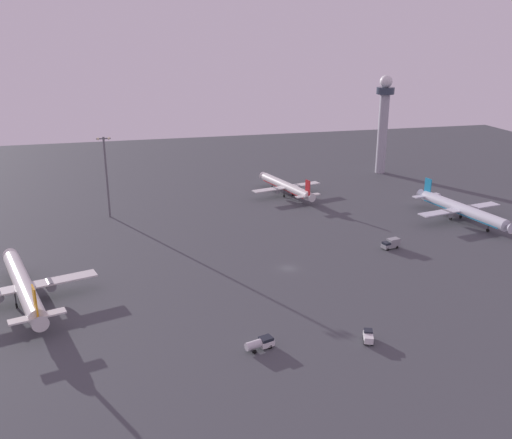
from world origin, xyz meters
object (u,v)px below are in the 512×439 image
(airplane_near_gate, at_px, (286,186))
(maintenance_van, at_px, (368,336))
(control_tower, at_px, (384,118))
(apron_light_east, at_px, (106,172))
(airplane_taxiway_distant, at_px, (461,209))
(airplane_mid_apron, at_px, (24,286))
(fuel_truck, at_px, (260,343))
(catering_truck, at_px, (391,244))

(airplane_near_gate, bearing_deg, maintenance_van, -112.23)
(control_tower, xyz_separation_m, apron_light_east, (-123.14, -37.76, -9.17))
(apron_light_east, bearing_deg, airplane_taxiway_distant, -15.98)
(airplane_taxiway_distant, xyz_separation_m, airplane_near_gate, (-50.07, 45.35, -0.48))
(airplane_mid_apron, relative_size, apron_light_east, 1.53)
(airplane_near_gate, bearing_deg, fuel_truck, -123.86)
(airplane_taxiway_distant, xyz_separation_m, maintenance_van, (-65.40, -67.16, -3.05))
(airplane_near_gate, bearing_deg, catering_truck, -91.68)
(airplane_taxiway_distant, height_order, airplane_near_gate, airplane_taxiway_distant)
(airplane_mid_apron, bearing_deg, fuel_truck, -50.49)
(airplane_mid_apron, distance_m, fuel_truck, 61.72)
(airplane_mid_apron, bearing_deg, maintenance_van, -42.87)
(control_tower, xyz_separation_m, fuel_truck, (-92.59, -136.51, -24.12))
(airplane_taxiway_distant, relative_size, airplane_near_gate, 1.14)
(airplane_taxiway_distant, distance_m, catering_truck, 40.13)
(maintenance_van, bearing_deg, airplane_mid_apron, 173.73)
(airplane_near_gate, height_order, maintenance_van, airplane_near_gate)
(maintenance_van, xyz_separation_m, apron_light_east, (-53.90, 101.33, 15.13))
(maintenance_van, distance_m, apron_light_east, 115.77)
(airplane_mid_apron, distance_m, apron_light_east, 68.21)
(airplane_mid_apron, relative_size, fuel_truck, 6.67)
(catering_truck, relative_size, apron_light_east, 0.21)
(fuel_truck, bearing_deg, catering_truck, 113.94)
(maintenance_van, bearing_deg, apron_light_east, 138.43)
(airplane_mid_apron, distance_m, catering_truck, 104.73)
(airplane_mid_apron, height_order, catering_truck, airplane_mid_apron)
(control_tower, distance_m, airplane_taxiway_distant, 75.11)
(maintenance_van, bearing_deg, airplane_near_gate, 102.66)
(catering_truck, bearing_deg, fuel_truck, 117.70)
(airplane_mid_apron, relative_size, airplane_near_gate, 1.16)
(airplane_mid_apron, relative_size, catering_truck, 7.33)
(catering_truck, bearing_deg, control_tower, -36.96)
(control_tower, relative_size, maintenance_van, 9.75)
(airplane_mid_apron, distance_m, airplane_near_gate, 116.96)
(control_tower, height_order, apron_light_east, control_tower)
(catering_truck, distance_m, apron_light_east, 99.87)
(airplane_mid_apron, xyz_separation_m, airplane_taxiway_distant, (139.67, 29.82, -0.15))
(catering_truck, xyz_separation_m, apron_light_east, (-83.69, 52.48, 14.73))
(control_tower, xyz_separation_m, airplane_near_gate, (-53.91, -26.59, -21.73))
(airplane_mid_apron, bearing_deg, catering_truck, -9.87)
(airplane_taxiway_distant, relative_size, catering_truck, 7.19)
(control_tower, xyz_separation_m, catering_truck, (-39.46, -90.24, -23.91))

